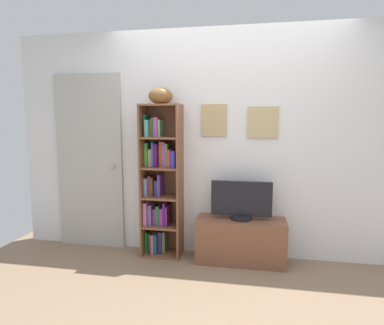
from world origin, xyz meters
TOP-DOWN VIEW (x-y plane):
  - ground at (0.00, 0.00)m, footprint 5.20×5.20m
  - back_wall at (0.00, 1.13)m, footprint 4.80×0.08m
  - bookshelf at (-0.71, 0.99)m, footprint 0.43×0.29m
  - football at (-0.68, 0.95)m, footprint 0.31×0.27m
  - tv_stand at (0.18, 0.92)m, footprint 0.92×0.35m
  - television at (0.18, 0.92)m, footprint 0.62×0.22m
  - door at (-1.58, 1.08)m, footprint 0.80×0.09m

SIDE VIEW (x-z plane):
  - ground at x=0.00m, z-range -0.04..0.00m
  - tv_stand at x=0.18m, z-range 0.00..0.46m
  - television at x=0.18m, z-range 0.46..0.86m
  - bookshelf at x=-0.71m, z-range -0.04..1.62m
  - door at x=-1.58m, z-range 0.00..2.01m
  - back_wall at x=0.00m, z-range 0.00..2.46m
  - football at x=-0.68m, z-range 1.65..1.82m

